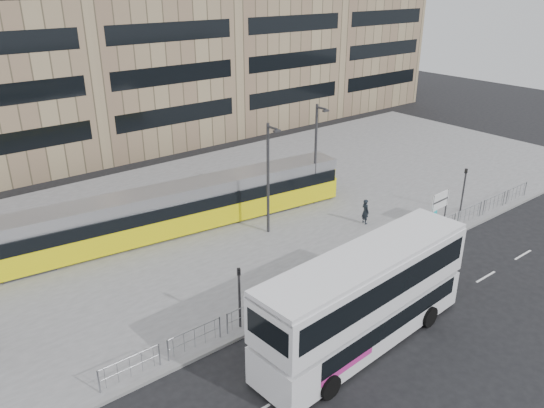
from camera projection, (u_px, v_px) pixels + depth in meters
ground at (356, 283)px, 28.45m from camera, size 120.00×120.00×0.00m
plaza at (230, 211)px, 37.04m from camera, size 64.00×24.00×0.15m
kerb at (356, 281)px, 28.46m from camera, size 64.00×0.25×0.17m
building_row at (103, 3)px, 48.85m from camera, size 70.40×18.40×31.20m
pedestrian_barrier at (376, 252)px, 29.57m from camera, size 32.07×0.07×1.10m
road_markings at (430, 310)px, 26.15m from camera, size 62.00×0.12×0.01m
double_decker_bus at (365, 296)px, 22.87m from camera, size 11.45×3.41×4.52m
tram at (164, 212)px, 33.02m from camera, size 25.57×5.28×3.00m
station_sign at (440, 202)px, 34.44m from camera, size 1.88×0.19×2.16m
ad_panel at (433, 220)px, 33.48m from camera, size 0.73×0.22×1.38m
pedestrian at (365, 211)px, 34.65m from camera, size 0.51×0.68×1.69m
traffic_light_west at (239, 290)px, 23.88m from camera, size 0.23×0.25×3.10m
traffic_light_east at (464, 184)px, 36.06m from camera, size 0.20×0.23×3.10m
lamp_post_west at (269, 174)px, 32.24m from camera, size 0.45×1.04×7.09m
lamp_post_east at (316, 151)px, 36.50m from camera, size 0.45×1.04×7.17m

